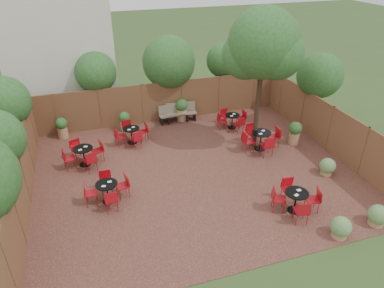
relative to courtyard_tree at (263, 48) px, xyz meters
name	(u,v)px	position (x,y,z in m)	size (l,w,h in m)	color
ground	(195,172)	(-3.11, -1.15, -4.33)	(80.00, 80.00, 0.00)	#354F23
courtyard_paving	(195,172)	(-3.11, -1.15, -4.32)	(12.00, 10.00, 0.02)	#341B15
fence_back	(163,102)	(-3.11, 3.85, -3.33)	(12.00, 0.08, 2.00)	#4C321C
fence_left	(23,178)	(-9.11, -1.15, -3.33)	(0.08, 10.00, 2.00)	#4C321C
fence_right	(330,128)	(2.89, -1.15, -3.33)	(0.08, 10.00, 2.00)	#4C321C
neighbour_building	(57,33)	(-7.61, 6.85, -0.33)	(5.00, 4.00, 8.00)	beige
overhang_foliage	(130,91)	(-4.99, 1.41, -1.66)	(15.57, 10.62, 2.58)	#1F501A
courtyard_tree	(263,48)	(0.00, 0.00, 0.00)	(2.87, 2.78, 5.87)	black
park_bench_left	(173,113)	(-2.71, 3.48, -3.85)	(1.46, 0.53, 0.89)	brown
park_bench_right	(181,112)	(-2.31, 3.48, -3.83)	(1.54, 0.62, 0.93)	brown
bistro_tables	(188,154)	(-3.15, -0.43, -3.87)	(8.94, 7.86, 0.94)	black
planters	(173,121)	(-3.03, 2.44, -3.75)	(10.31, 4.47, 1.11)	#A07950
low_shrubs	(348,202)	(1.02, -4.85, -3.98)	(2.35, 3.60, 0.70)	#A07950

